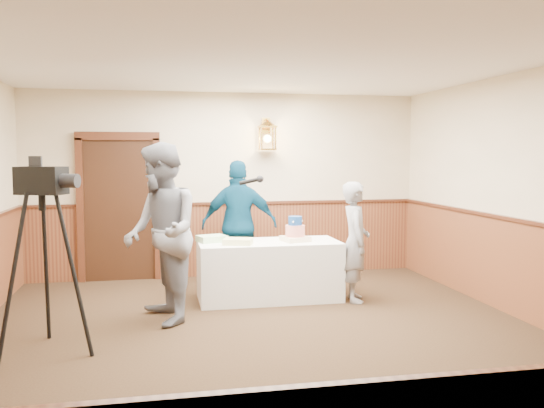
% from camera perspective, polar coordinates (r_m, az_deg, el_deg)
% --- Properties ---
extents(ground, '(7.00, 7.00, 0.00)m').
position_cam_1_polar(ground, '(5.69, -0.05, -14.20)').
color(ground, black).
rests_on(ground, ground).
extents(room_shell, '(6.02, 7.02, 2.81)m').
position_cam_1_polar(room_shell, '(5.82, -1.45, 1.56)').
color(room_shell, beige).
rests_on(room_shell, ground).
extents(display_table, '(1.80, 0.80, 0.75)m').
position_cam_1_polar(display_table, '(7.45, -0.30, -6.59)').
color(display_table, white).
rests_on(display_table, ground).
extents(tiered_cake, '(0.38, 0.38, 0.32)m').
position_cam_1_polar(tiered_cake, '(7.40, 2.30, -2.73)').
color(tiered_cake, beige).
rests_on(tiered_cake, display_table).
extents(sheet_cake_yellow, '(0.41, 0.36, 0.07)m').
position_cam_1_polar(sheet_cake_yellow, '(7.17, -3.40, -3.72)').
color(sheet_cake_yellow, '#D2D07D').
rests_on(sheet_cake_yellow, display_table).
extents(sheet_cake_green, '(0.41, 0.37, 0.08)m').
position_cam_1_polar(sheet_cake_green, '(7.40, -5.98, -3.43)').
color(sheet_cake_green, '#94D294').
rests_on(sheet_cake_green, display_table).
extents(interviewer, '(1.65, 1.12, 2.00)m').
position_cam_1_polar(interviewer, '(6.44, -10.93, -2.85)').
color(interviewer, slate).
rests_on(interviewer, ground).
extents(baker, '(0.47, 0.62, 1.52)m').
position_cam_1_polar(baker, '(7.37, 8.24, -3.71)').
color(baker, gray).
rests_on(baker, ground).
extents(assistant_p, '(1.10, 0.58, 1.78)m').
position_cam_1_polar(assistant_p, '(8.01, -3.26, -2.04)').
color(assistant_p, navy).
rests_on(assistant_p, ground).
extents(tv_camera_rig, '(0.68, 0.64, 1.75)m').
position_cam_1_polar(tv_camera_rig, '(5.78, -21.61, -6.15)').
color(tv_camera_rig, black).
rests_on(tv_camera_rig, ground).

